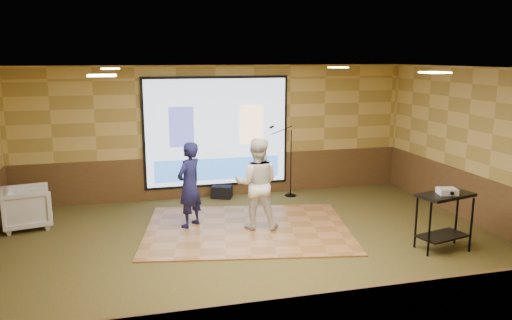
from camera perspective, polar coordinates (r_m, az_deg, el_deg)
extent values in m
plane|color=#2B391A|center=(8.50, -0.24, -10.26)|extent=(9.00, 9.00, 0.00)
cube|color=tan|center=(11.43, -4.54, 3.24)|extent=(9.00, 0.04, 3.00)
cube|color=tan|center=(4.87, 9.99, -8.72)|extent=(9.00, 0.04, 3.00)
cube|color=tan|center=(10.13, 25.29, 1.03)|extent=(0.04, 7.00, 3.00)
cube|color=beige|center=(7.88, -0.26, 10.40)|extent=(9.00, 7.00, 0.04)
cube|color=#473417|center=(11.61, -4.45, -1.78)|extent=(9.00, 0.04, 0.95)
cube|color=#473417|center=(10.33, 24.70, -4.56)|extent=(0.04, 7.00, 0.95)
cube|color=black|center=(11.38, -4.50, 3.20)|extent=(3.32, 0.03, 2.52)
cube|color=#ADBCDC|center=(11.35, -4.47, 3.18)|extent=(3.20, 0.02, 2.40)
cube|color=#434793|center=(11.21, -8.51, 3.75)|extent=(0.55, 0.01, 0.90)
cube|color=#FFD693|center=(11.48, -0.53, 4.07)|extent=(0.55, 0.01, 0.90)
cube|color=blue|center=(11.50, -4.39, -1.02)|extent=(2.88, 0.01, 0.50)
cube|color=beige|center=(9.45, -16.31, 9.98)|extent=(0.32, 0.32, 0.02)
cube|color=beige|center=(10.31, 9.36, 10.40)|extent=(0.32, 0.32, 0.02)
cube|color=beige|center=(6.15, -17.17, 9.21)|extent=(0.32, 0.32, 0.02)
cube|color=beige|center=(7.40, 19.76, 9.39)|extent=(0.32, 0.32, 0.02)
cube|color=#A0673A|center=(9.45, -1.00, -7.87)|extent=(4.23, 3.51, 0.03)
imported|color=#151644|center=(9.41, -7.62, -2.82)|extent=(0.69, 0.69, 1.62)
imported|color=silver|center=(9.23, 0.09, -2.72)|extent=(0.98, 0.85, 1.71)
cylinder|color=black|center=(8.57, 19.21, -7.46)|extent=(0.04, 0.04, 0.93)
cylinder|color=black|center=(9.01, 23.39, -6.84)|extent=(0.04, 0.04, 0.93)
cylinder|color=black|center=(8.87, 17.83, -6.70)|extent=(0.04, 0.04, 0.93)
cylinder|color=black|center=(9.30, 21.93, -6.15)|extent=(0.04, 0.04, 0.93)
cube|color=black|center=(8.80, 20.86, -3.76)|extent=(0.93, 0.49, 0.05)
cube|color=black|center=(9.00, 20.53, -8.11)|extent=(0.83, 0.44, 0.03)
cube|color=silver|center=(8.75, 21.01, -3.35)|extent=(0.34, 0.30, 0.10)
cylinder|color=black|center=(11.68, 3.95, -4.05)|extent=(0.27, 0.27, 0.02)
cylinder|color=black|center=(11.50, 4.01, -0.38)|extent=(0.02, 0.02, 1.55)
cylinder|color=black|center=(11.29, 2.97, 3.41)|extent=(0.49, 0.02, 0.19)
cylinder|color=black|center=(11.21, 1.81, 3.79)|extent=(0.11, 0.05, 0.08)
imported|color=gray|center=(10.39, -24.69, -4.96)|extent=(1.01, 0.99, 0.78)
cube|color=black|center=(11.48, -3.92, -3.66)|extent=(0.53, 0.46, 0.28)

